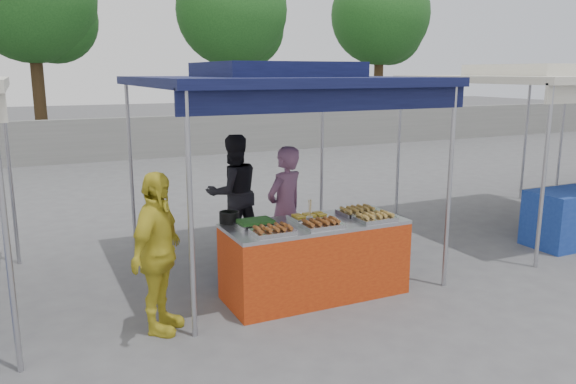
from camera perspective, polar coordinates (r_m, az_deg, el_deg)
name	(u,v)px	position (r m, az deg, el deg)	size (l,w,h in m)	color
ground_plane	(310,292)	(6.50, 2.30, -10.10)	(80.00, 80.00, 0.00)	#505052
back_wall	(132,138)	(16.67, -15.56, 5.27)	(40.00, 0.25, 1.20)	slate
main_canopy	(275,79)	(6.89, -1.34, 11.38)	(3.20, 3.20, 2.57)	#A7A7AE
neighbor_stall_right	(558,130)	(9.43, 25.76, 5.70)	(3.20, 3.20, 2.57)	#A7A7AE
tree_1	(36,4)	(18.76, -24.21, 17.05)	(3.76, 3.75, 6.44)	#3A2816
tree_2	(236,16)	(19.45, -5.35, 17.41)	(3.67, 3.64, 6.25)	#3A2816
tree_3	(383,19)	(22.87, 9.61, 16.90)	(3.78, 3.77, 6.48)	#3A2816
vendor_table	(315,259)	(6.27, 2.76, -6.81)	(2.00, 0.80, 0.85)	#AD320F
food_tray_fl	(273,231)	(5.67, -1.55, -4.00)	(0.42, 0.30, 0.07)	#B2B2B7
food_tray_fm	(322,224)	(5.92, 3.47, -3.31)	(0.42, 0.30, 0.07)	#B2B2B7
food_tray_fr	(375,218)	(6.25, 8.84, -2.61)	(0.42, 0.30, 0.07)	#B2B2B7
food_tray_bl	(256,223)	(5.96, -3.30, -3.21)	(0.42, 0.30, 0.07)	#B2B2B7
food_tray_bm	(309,217)	(6.22, 2.16, -2.54)	(0.42, 0.30, 0.07)	#B2B2B7
food_tray_br	(357,212)	(6.50, 7.07, -1.99)	(0.42, 0.30, 0.07)	#B2B2B7
cooking_pot	(229,217)	(6.12, -5.99, -2.58)	(0.22, 0.22, 0.13)	black
skewer_cup	(310,221)	(5.99, 2.20, -2.98)	(0.08, 0.08, 0.10)	#A7A7AE
wok_burner	(390,239)	(7.01, 10.35, -4.72)	(0.45, 0.45, 0.76)	black
crate_left	(247,268)	(6.80, -4.23, -7.70)	(0.53, 0.37, 0.32)	navy
crate_right	(307,261)	(7.03, 1.93, -7.06)	(0.50, 0.35, 0.30)	navy
crate_stacked	(307,239)	(6.94, 1.94, -4.79)	(0.48, 0.33, 0.29)	navy
vendor_woman	(285,210)	(6.92, -0.29, -1.82)	(0.58, 0.38, 1.58)	#7A4E6D
helper_man	(234,193)	(7.82, -5.56, -0.08)	(0.79, 0.62, 1.63)	black
customer_person	(158,254)	(5.45, -13.11, -6.12)	(0.92, 0.38, 1.56)	gold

